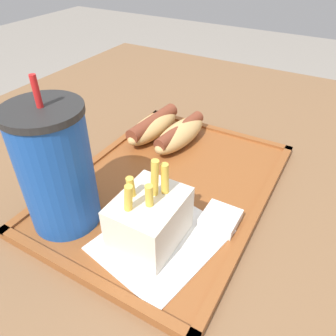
% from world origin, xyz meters
% --- Properties ---
extents(dining_table, '(1.21, 1.09, 0.73)m').
position_xyz_m(dining_table, '(0.00, 0.00, 0.37)').
color(dining_table, brown).
rests_on(dining_table, ground_plane).
extents(food_tray, '(0.38, 0.28, 0.01)m').
position_xyz_m(food_tray, '(0.01, 0.03, 0.74)').
color(food_tray, brown).
rests_on(food_tray, dining_table).
extents(paper_napkin, '(0.17, 0.15, 0.00)m').
position_xyz_m(paper_napkin, '(-0.09, -0.01, 0.74)').
color(paper_napkin, white).
rests_on(paper_napkin, food_tray).
extents(soda_cup, '(0.09, 0.09, 0.20)m').
position_xyz_m(soda_cup, '(-0.12, 0.12, 0.82)').
color(soda_cup, '#194CA5').
rests_on(soda_cup, food_tray).
extents(hot_dog_far, '(0.14, 0.06, 0.04)m').
position_xyz_m(hot_dog_far, '(0.12, 0.13, 0.76)').
color(hot_dog_far, tan).
rests_on(hot_dog_far, food_tray).
extents(hot_dog_near, '(0.14, 0.06, 0.04)m').
position_xyz_m(hot_dog_near, '(0.12, 0.07, 0.76)').
color(hot_dog_near, tan).
rests_on(hot_dog_near, food_tray).
extents(fries_carton, '(0.09, 0.07, 0.11)m').
position_xyz_m(fries_carton, '(-0.09, 0.00, 0.78)').
color(fries_carton, silver).
rests_on(fries_carton, food_tray).
extents(sauce_cup_mayo, '(0.05, 0.05, 0.02)m').
position_xyz_m(sauce_cup_mayo, '(-0.03, -0.06, 0.75)').
color(sauce_cup_mayo, silver).
rests_on(sauce_cup_mayo, food_tray).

